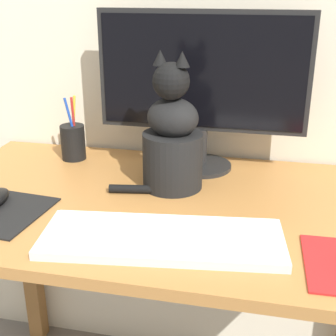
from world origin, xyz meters
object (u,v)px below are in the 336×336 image
(monitor, at_px, (202,82))
(cat, at_px, (172,139))
(keyboard, at_px, (162,238))
(pen_cup, at_px, (73,141))

(monitor, distance_m, cat, 0.19)
(monitor, distance_m, keyboard, 0.46)
(monitor, height_order, keyboard, monitor)
(pen_cup, bearing_deg, cat, -23.12)
(cat, height_order, pen_cup, cat)
(cat, bearing_deg, monitor, 82.65)
(keyboard, distance_m, pen_cup, 0.53)
(cat, distance_m, pen_cup, 0.35)
(keyboard, bearing_deg, monitor, 81.32)
(cat, bearing_deg, pen_cup, 168.23)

